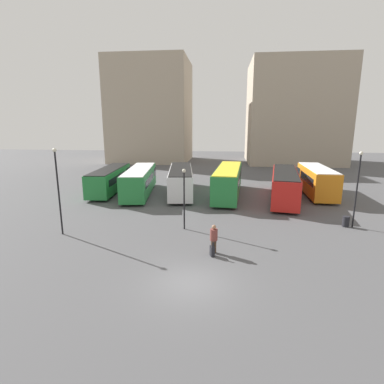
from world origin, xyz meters
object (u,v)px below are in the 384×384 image
object	(u,v)px
bus_1	(140,180)
traveler	(214,236)
bus_3	(228,180)
lamp_post_2	(58,185)
bus_4	(285,184)
suitcase	(212,251)
bus_2	(181,180)
trash_bin	(346,221)
lamp_post_0	(184,194)
lamp_post_1	(357,184)
bus_5	(316,180)
bus_0	(110,179)

from	to	relation	value
bus_1	traveler	xyz separation A→B (m)	(9.24, -15.73, -0.55)
bus_3	lamp_post_2	size ratio (longest dim) A/B	1.97
bus_4	suitcase	distance (m)	17.09
bus_2	trash_bin	distance (m)	18.28
suitcase	lamp_post_0	world-z (taller)	lamp_post_0
bus_4	lamp_post_1	size ratio (longest dim) A/B	2.11
lamp_post_1	suitcase	bearing A→B (deg)	-148.73
suitcase	bus_5	bearing A→B (deg)	-53.25
bus_1	lamp_post_1	xyz separation A→B (m)	(20.05, -9.64, 1.86)
bus_0	traveler	xyz separation A→B (m)	(13.28, -16.80, -0.45)
lamp_post_0	lamp_post_1	distance (m)	13.41
bus_1	lamp_post_0	size ratio (longest dim) A/B	2.50
bus_5	bus_1	bearing A→B (deg)	97.80
bus_5	lamp_post_0	xyz separation A→B (m)	(-13.62, -13.33, 1.10)
bus_0	bus_1	distance (m)	4.18
lamp_post_2	bus_3	bearing A→B (deg)	48.41
bus_1	suitcase	xyz separation A→B (m)	(9.17, -16.24, -1.32)
bus_5	suitcase	bearing A→B (deg)	150.81
bus_1	lamp_post_1	bearing A→B (deg)	-123.05
bus_4	bus_1	bearing A→B (deg)	96.58
bus_4	trash_bin	distance (m)	9.41
lamp_post_1	bus_1	bearing A→B (deg)	154.32
lamp_post_2	trash_bin	distance (m)	22.27
lamp_post_2	bus_1	bearing A→B (deg)	81.25
bus_1	bus_0	bearing A→B (deg)	67.85
bus_0	lamp_post_2	bearing A→B (deg)	-177.45
bus_0	suitcase	world-z (taller)	bus_0
bus_1	bus_4	world-z (taller)	bus_4
bus_1	bus_5	distance (m)	20.49
traveler	suitcase	bearing A→B (deg)	151.06
traveler	lamp_post_1	xyz separation A→B (m)	(10.81, 6.09, 2.41)
bus_2	traveler	distance (m)	17.37
lamp_post_1	bus_0	bearing A→B (deg)	156.04
bus_0	suitcase	bearing A→B (deg)	-147.66
bus_5	lamp_post_0	bearing A→B (deg)	137.07
bus_3	traveler	size ratio (longest dim) A/B	6.75
suitcase	trash_bin	world-z (taller)	suitcase
lamp_post_0	bus_0	bearing A→B (deg)	130.74
bus_3	bus_5	size ratio (longest dim) A/B	1.25
bus_3	bus_4	size ratio (longest dim) A/B	0.99
lamp_post_0	lamp_post_2	bearing A→B (deg)	-166.68
bus_2	suitcase	world-z (taller)	bus_2
traveler	lamp_post_1	bearing A→B (deg)	-81.95
bus_3	lamp_post_0	bearing A→B (deg)	168.21
bus_3	bus_4	xyz separation A→B (m)	(6.07, -1.11, -0.08)
bus_3	lamp_post_0	xyz separation A→B (m)	(-3.47, -11.82, 1.06)
bus_1	bus_3	bearing A→B (deg)	-95.62
bus_3	bus_5	distance (m)	10.26
bus_1	trash_bin	distance (m)	21.79
traveler	trash_bin	size ratio (longest dim) A/B	2.19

